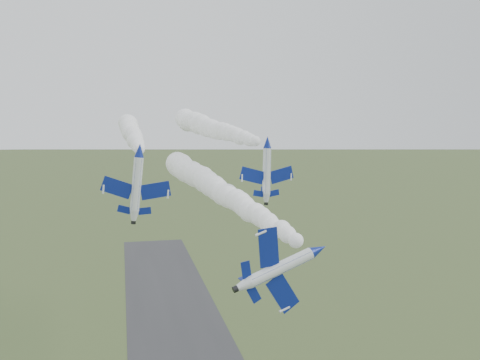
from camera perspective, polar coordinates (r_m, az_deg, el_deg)
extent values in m
cylinder|color=silver|center=(58.86, 8.34, -7.38)|extent=(2.94, 7.66, 1.69)
cone|color=navy|center=(54.98, 10.88, -8.39)|extent=(2.00, 2.22, 1.69)
cone|color=silver|center=(62.70, 6.21, -6.51)|extent=(1.94, 1.87, 1.69)
cylinder|color=black|center=(63.47, 5.82, -6.35)|extent=(0.93, 0.67, 0.86)
ellipsoid|color=black|center=(57.47, 9.74, -7.57)|extent=(1.55, 2.72, 1.13)
cube|color=navy|center=(58.45, 7.20, -4.95)|extent=(1.75, 2.35, 3.93)
cube|color=navy|center=(60.45, 8.54, -9.54)|extent=(1.75, 2.35, 3.93)
cube|color=navy|center=(61.52, 6.21, -5.47)|extent=(0.80, 1.08, 1.72)
cube|color=navy|center=(62.54, 6.91, -7.83)|extent=(0.80, 1.08, 1.72)
cube|color=navy|center=(62.28, 7.56, -6.27)|extent=(2.11, 1.73, 0.72)
cylinder|color=silver|center=(84.22, -10.67, 3.12)|extent=(1.78, 8.34, 1.63)
cone|color=navy|center=(78.98, -10.61, 2.93)|extent=(1.67, 2.21, 1.63)
cone|color=silver|center=(89.26, -10.72, 3.29)|extent=(1.66, 1.81, 1.63)
cylinder|color=black|center=(90.25, -10.73, 3.32)|extent=(0.84, 0.61, 0.83)
ellipsoid|color=black|center=(82.06, -10.61, 3.44)|extent=(1.14, 2.87, 1.09)
cube|color=navy|center=(85.01, -12.68, 3.21)|extent=(4.59, 2.46, 0.61)
cube|color=navy|center=(85.13, -8.69, 2.89)|extent=(4.59, 2.46, 0.61)
cube|color=navy|center=(88.36, -11.74, 3.34)|extent=(2.00, 1.13, 0.30)
cube|color=navy|center=(88.41, -9.69, 3.17)|extent=(2.00, 1.13, 0.30)
cube|color=navy|center=(88.08, -10.64, 4.09)|extent=(0.37, 1.59, 2.18)
cylinder|color=silver|center=(87.03, 2.94, 4.05)|extent=(2.51, 7.52, 1.34)
cone|color=navy|center=(82.82, 4.29, 3.93)|extent=(1.64, 2.13, 1.34)
cone|color=silver|center=(91.13, 1.76, 4.15)|extent=(1.58, 1.78, 1.34)
cylinder|color=black|center=(91.94, 1.54, 4.16)|extent=(0.76, 0.63, 0.68)
ellipsoid|color=black|center=(85.30, 3.48, 4.33)|extent=(1.29, 2.65, 0.90)
cube|color=navy|center=(86.62, 1.15, 3.99)|extent=(4.34, 2.73, 0.19)
cube|color=navy|center=(88.81, 4.30, 3.96)|extent=(4.34, 2.73, 0.19)
cube|color=navy|center=(89.85, 1.13, 4.13)|extent=(1.89, 1.24, 0.12)
cube|color=navy|center=(90.98, 2.77, 4.12)|extent=(1.89, 1.24, 0.12)
cube|color=navy|center=(90.19, 2.03, 4.85)|extent=(0.36, 1.41, 1.94)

